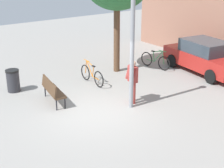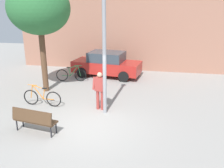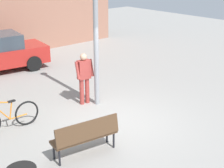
# 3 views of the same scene
# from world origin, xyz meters

# --- Properties ---
(ground_plane) EXTENTS (36.00, 36.00, 0.00)m
(ground_plane) POSITION_xyz_m (0.00, 0.00, 0.00)
(ground_plane) COLOR gray
(lamppost) EXTENTS (0.28, 0.28, 4.88)m
(lamppost) POSITION_xyz_m (0.48, 1.35, 2.71)
(lamppost) COLOR gray
(lamppost) RESTS_ON ground_plane
(person_by_lamppost) EXTENTS (0.61, 0.34, 1.67)m
(person_by_lamppost) POSITION_xyz_m (0.20, 1.64, 0.97)
(person_by_lamppost) COLOR #9E3833
(person_by_lamppost) RESTS_ON ground_plane
(park_bench) EXTENTS (1.66, 0.73, 0.92)m
(park_bench) POSITION_xyz_m (-1.60, -0.79, 0.55)
(park_bench) COLOR #513823
(park_bench) RESTS_ON ground_plane
(bicycle_green) EXTENTS (1.80, 0.30, 0.97)m
(bicycle_green) POSITION_xyz_m (-2.41, 5.29, 0.38)
(bicycle_green) COLOR black
(bicycle_green) RESTS_ON ground_plane
(bicycle_orange) EXTENTS (1.81, 0.09, 0.97)m
(bicycle_orange) POSITION_xyz_m (-2.46, 1.55, 0.38)
(bicycle_orange) COLOR black
(bicycle_orange) RESTS_ON ground_plane
(parked_car_red) EXTENTS (4.39, 2.26, 1.55)m
(parked_car_red) POSITION_xyz_m (-0.58, 6.73, 0.77)
(parked_car_red) COLOR #AD231E
(parked_car_red) RESTS_ON ground_plane
(trash_bin) EXTENTS (0.55, 0.55, 0.93)m
(trash_bin) POSITION_xyz_m (-3.60, -1.55, 0.47)
(trash_bin) COLOR #2D2D33
(trash_bin) RESTS_ON ground_plane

